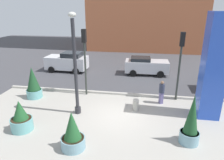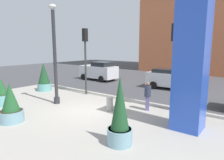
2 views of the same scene
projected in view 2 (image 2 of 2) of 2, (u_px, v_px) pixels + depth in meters
The scene contains 15 objects.
ground_plane at pixel (126, 97), 14.13m from camera, with size 60.00×60.00×0.00m, color #47474C.
plaza_pavement at pixel (56, 121), 9.43m from camera, with size 18.00×10.00×0.02m, color #ADA89E.
curb_strip at pixel (119, 98), 13.43m from camera, with size 18.00×0.24×0.16m, color #B7B2A8.
lamp_post at pixel (55, 57), 11.94m from camera, with size 0.44×0.44×5.89m.
art_pillar_blue at pixel (191, 59), 8.11m from camera, with size 1.18×1.18×5.93m, color blue.
potted_plant_near_right at pixel (120, 116), 7.04m from camera, with size 0.91×0.91×2.50m.
potted_plant_mid_plaza at pixel (44, 78), 15.84m from camera, with size 1.07×1.07×2.25m.
potted_plant_by_pillar at pixel (2, 94), 11.93m from camera, with size 1.12×1.12×1.68m.
potted_plant_curbside at pixel (11, 106), 9.25m from camera, with size 1.10×1.10×1.86m.
concrete_bollard at pixel (110, 104), 10.99m from camera, with size 0.36×0.36×0.75m, color #B2ADA3.
traffic_light_corner at pixel (174, 53), 10.55m from camera, with size 0.28×0.42×4.66m.
traffic_light_far_side at pixel (85, 51), 14.31m from camera, with size 0.28×0.42×4.75m.
car_curb_west at pixel (171, 79), 16.54m from camera, with size 4.10×2.05×1.66m.
car_passing_lane at pixel (99, 71), 21.08m from camera, with size 4.13×2.14×1.93m.
pedestrian_crossing at pixel (148, 95), 10.96m from camera, with size 0.48×0.48×1.59m.
Camera 2 is at (7.56, -7.52, 3.47)m, focal length 32.11 mm.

